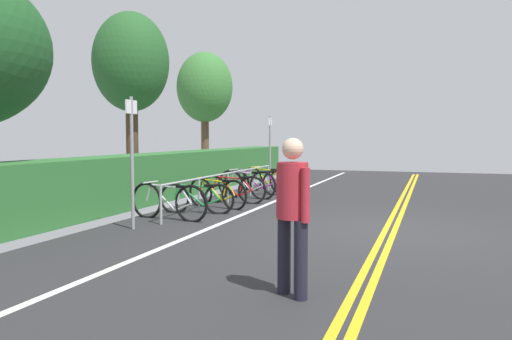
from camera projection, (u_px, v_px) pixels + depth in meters
ground_plane at (390, 231)px, 9.00m from camera, size 30.38×10.15×0.05m
centre_line_yellow_inner at (395, 230)px, 8.97m from camera, size 27.34×0.10×0.00m
centre_line_yellow_outer at (385, 230)px, 9.02m from camera, size 27.34×0.10×0.00m
bike_lane_stripe_white at (229, 220)px, 10.01m from camera, size 27.34×0.12×0.00m
bike_rack at (228, 179)px, 12.61m from camera, size 6.62×0.05×0.76m
bicycle_0 at (168, 201)px, 10.08m from camera, size 0.46×1.83×0.77m
bicycle_1 at (197, 198)px, 10.90m from camera, size 0.46×1.65×0.70m
bicycle_2 at (217, 193)px, 11.72m from camera, size 0.59×1.66×0.73m
bicycle_3 at (233, 189)px, 12.54m from camera, size 0.46×1.71×0.74m
bicycle_4 at (247, 184)px, 13.52m from camera, size 0.46×1.74×0.79m
bicycle_5 at (256, 183)px, 14.28m from camera, size 0.65×1.74×0.75m
bicycle_6 at (266, 180)px, 15.14m from camera, size 0.67×1.70×0.76m
pedestrian at (292, 206)px, 5.22m from camera, size 0.32×0.42×1.64m
sign_post_near at (132, 150)px, 8.98m from camera, size 0.36×0.06×2.35m
sign_post_far at (270, 145)px, 16.17m from camera, size 0.36×0.06×2.29m
hedge_backdrop at (183, 173)px, 14.68m from camera, size 15.57×1.09×1.20m
tree_mid at (131, 64)px, 14.82m from camera, size 2.21×2.21×5.25m
tree_far_right at (205, 88)px, 21.07m from camera, size 2.32×2.32×5.12m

